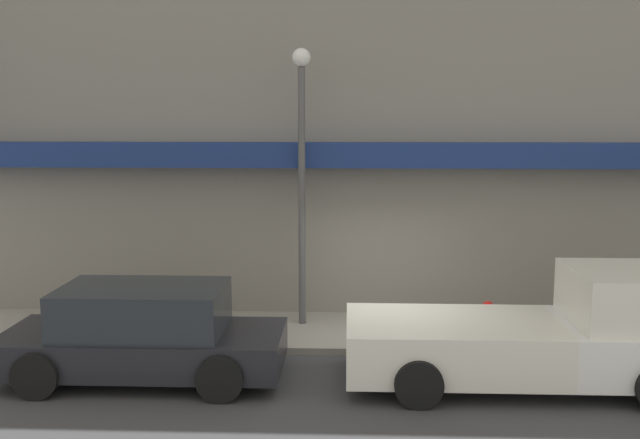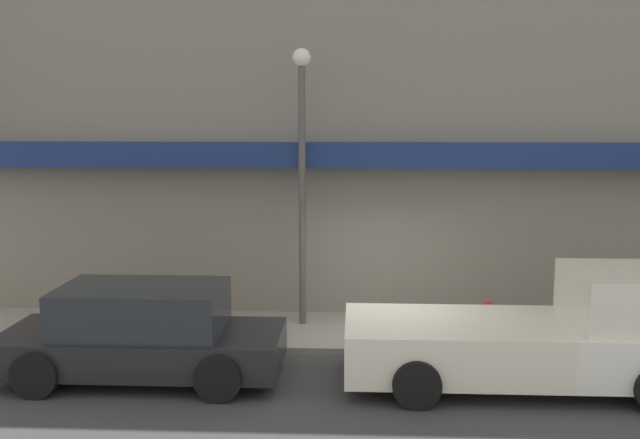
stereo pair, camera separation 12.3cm
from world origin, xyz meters
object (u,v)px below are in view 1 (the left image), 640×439
object	(u,v)px
pickup_truck	(548,335)
street_lamp	(302,154)
fire_hydrant	(487,320)
parked_car	(144,334)

from	to	relation	value
pickup_truck	street_lamp	xyz separation A→B (m)	(-4.11, 2.81, 2.71)
pickup_truck	fire_hydrant	world-z (taller)	pickup_truck
fire_hydrant	street_lamp	bearing A→B (deg)	166.42
parked_car	street_lamp	distance (m)	4.62
pickup_truck	parked_car	world-z (taller)	pickup_truck
parked_car	fire_hydrant	distance (m)	6.25
parked_car	street_lamp	xyz separation A→B (m)	(2.40, 2.81, 2.78)
pickup_truck	parked_car	bearing A→B (deg)	179.23
pickup_truck	fire_hydrant	size ratio (longest dim) A/B	7.83
parked_car	fire_hydrant	world-z (taller)	parked_car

